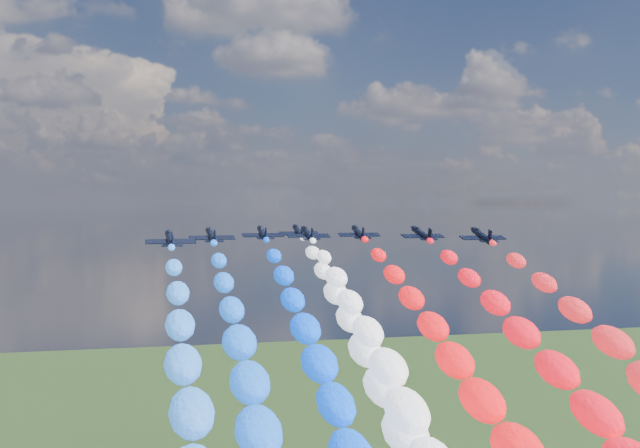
{
  "coord_description": "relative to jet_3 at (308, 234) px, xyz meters",
  "views": [
    {
      "loc": [
        -32.31,
        -136.31,
        96.41
      ],
      "look_at": [
        0.0,
        4.0,
        92.63
      ],
      "focal_mm": 44.09,
      "sensor_mm": 36.0,
      "label": 1
    }
  ],
  "objects": [
    {
      "name": "jet_1",
      "position": [
        -18.63,
        -4.37,
        0.0
      ],
      "size": [
        8.67,
        11.52,
        4.87
      ],
      "primitive_type": null,
      "rotation": [
        0.24,
        0.0,
        0.05
      ],
      "color": "black"
    },
    {
      "name": "jet_3",
      "position": [
        0.0,
        0.0,
        0.0
      ],
      "size": [
        8.09,
        11.11,
        4.87
      ],
      "primitive_type": null,
      "rotation": [
        0.24,
        0.0,
        -0.0
      ],
      "color": "black"
    },
    {
      "name": "jet_0",
      "position": [
        -26.37,
        -16.89,
        0.0
      ],
      "size": [
        8.55,
        11.43,
        4.87
      ],
      "primitive_type": null,
      "rotation": [
        0.24,
        0.0,
        0.04
      ],
      "color": "black"
    },
    {
      "name": "jet_4",
      "position": [
        0.66,
        12.39,
        0.0
      ],
      "size": [
        8.23,
        11.21,
        4.87
      ],
      "primitive_type": null,
      "rotation": [
        0.24,
        0.0,
        -0.01
      ],
      "color": "black"
    },
    {
      "name": "jet_7",
      "position": [
        28.64,
        -15.25,
        0.0
      ],
      "size": [
        8.63,
        11.49,
        4.87
      ],
      "primitive_type": null,
      "rotation": [
        0.24,
        0.0,
        -0.05
      ],
      "color": "black"
    },
    {
      "name": "jet_6",
      "position": [
        20.81,
        -5.66,
        0.0
      ],
      "size": [
        8.63,
        11.49,
        4.87
      ],
      "primitive_type": null,
      "rotation": [
        0.24,
        0.0,
        0.05
      ],
      "color": "black"
    },
    {
      "name": "trail_4",
      "position": [
        0.66,
        -49.97,
        -23.62
      ],
      "size": [
        6.98,
        122.77,
        52.07
      ],
      "primitive_type": null,
      "color": "white"
    },
    {
      "name": "jet_5",
      "position": [
        10.76,
        2.7,
        0.0
      ],
      "size": [
        8.56,
        11.44,
        4.87
      ],
      "primitive_type": null,
      "rotation": [
        0.24,
        0.0,
        -0.04
      ],
      "color": "black"
    },
    {
      "name": "trail_5",
      "position": [
        10.76,
        -59.66,
        -23.62
      ],
      "size": [
        6.98,
        122.77,
        52.07
      ],
      "primitive_type": null,
      "color": "#FB0E13"
    },
    {
      "name": "jet_2",
      "position": [
        -7.92,
        4.94,
        0.0
      ],
      "size": [
        8.12,
        11.12,
        4.87
      ],
      "primitive_type": null,
      "rotation": [
        0.24,
        0.0,
        -0.0
      ],
      "color": "black"
    }
  ]
}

